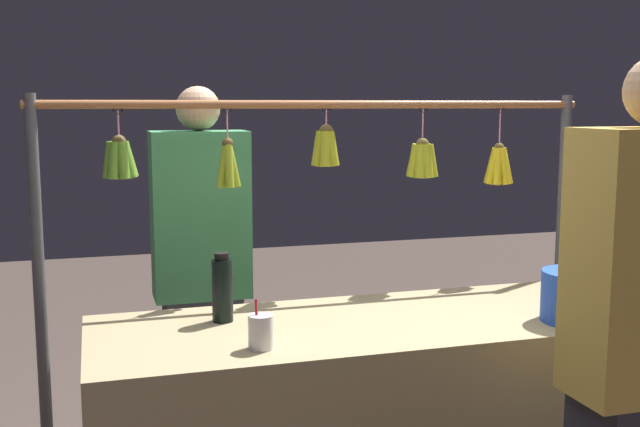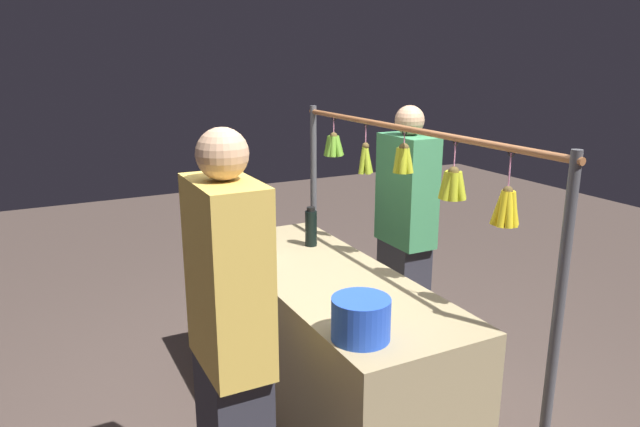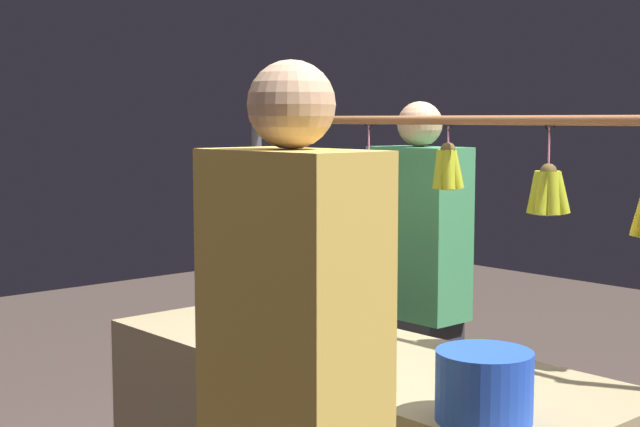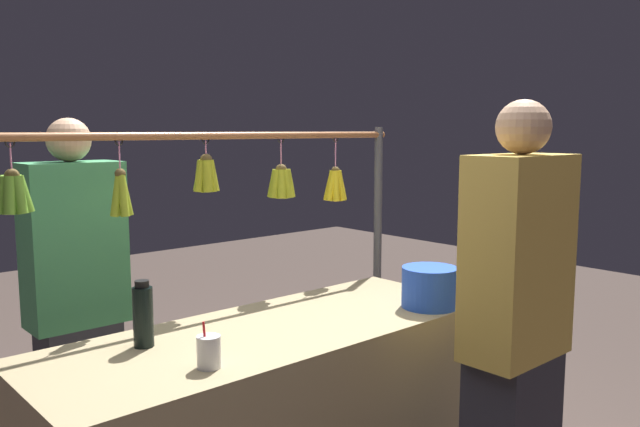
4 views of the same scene
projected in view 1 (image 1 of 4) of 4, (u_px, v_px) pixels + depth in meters
The scene contains 5 objects.
display_rack at pixel (329, 212), 3.01m from camera, with size 2.22×0.14×1.66m.
water_bottle at pixel (222, 289), 2.60m from camera, with size 0.07×0.07×0.24m.
blue_bucket at pixel (577, 296), 2.60m from camera, with size 0.24×0.24×0.18m, color blue.
drink_cup at pixel (261, 332), 2.31m from camera, with size 0.08×0.08×0.15m.
vendor_person at pixel (202, 289), 3.27m from camera, with size 0.40×0.22×1.70m.
Camera 1 is at (0.88, 2.39, 1.62)m, focal length 42.81 mm.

